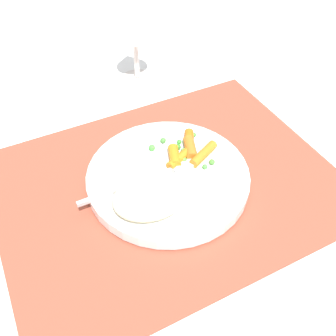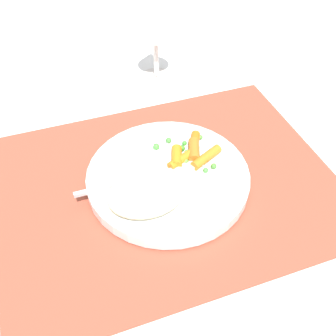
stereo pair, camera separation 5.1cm
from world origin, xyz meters
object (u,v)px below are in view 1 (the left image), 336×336
Objects in this scene: fork at (155,176)px; wine_glass at (134,20)px; rice_mound at (152,195)px; plate at (168,177)px; carrot_portion at (188,151)px.

wine_glass is at bearing 71.29° from fork.
fork is at bearing 59.40° from rice_mound.
fork is (-0.02, -0.00, 0.01)m from plate.
carrot_portion is 0.07m from fork.
fork reaches higher than plate.
rice_mound is 0.64× the size of wine_glass.
rice_mound is 0.57× the size of fork.
carrot_portion is 0.52× the size of wine_glass.
carrot_portion is (0.04, 0.02, 0.02)m from plate.
carrot_portion is (0.09, 0.06, -0.01)m from rice_mound.
plate is 0.05m from carrot_portion.
plate is at bearing -104.82° from wine_glass.
wine_glass reaches higher than fork.
rice_mound reaches higher than plate.
carrot_portion reaches higher than plate.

